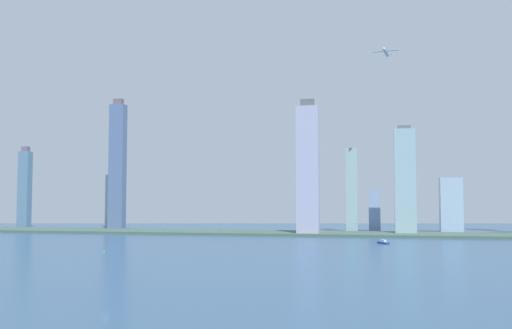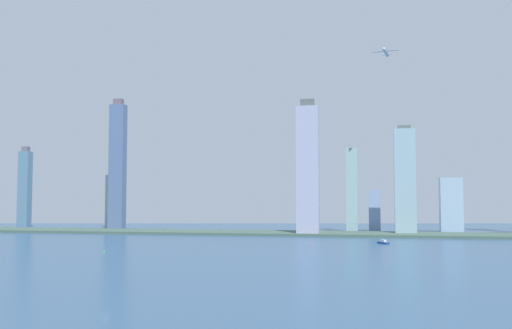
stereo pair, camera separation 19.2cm
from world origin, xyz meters
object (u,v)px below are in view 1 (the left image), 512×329
(channel_buoy_1, at_px, (310,244))
(skyscraper_5, at_px, (25,189))
(skyscraper_3, at_px, (115,201))
(boat_0, at_px, (383,242))
(skyscraper_2, at_px, (352,190))
(skyscraper_6, at_px, (308,169))
(skyscraper_4, at_px, (375,211))
(channel_buoy_2, at_px, (104,251))
(skyscraper_7, at_px, (405,181))
(skyscraper_0, at_px, (451,205))
(airplane, at_px, (386,52))
(skyscraper_8, at_px, (118,166))

(channel_buoy_1, bearing_deg, skyscraper_5, 153.80)
(skyscraper_3, relative_size, boat_0, 5.65)
(skyscraper_2, bearing_deg, skyscraper_6, -122.47)
(skyscraper_4, distance_m, boat_0, 213.73)
(skyscraper_3, bearing_deg, boat_0, -28.13)
(boat_0, bearing_deg, skyscraper_5, -144.08)
(skyscraper_2, height_order, skyscraper_3, skyscraper_2)
(skyscraper_2, xyz_separation_m, boat_0, (35.70, -182.48, -53.69))
(skyscraper_6, distance_m, channel_buoy_1, 156.96)
(skyscraper_3, bearing_deg, skyscraper_5, -175.90)
(channel_buoy_2, bearing_deg, skyscraper_5, 132.06)
(channel_buoy_1, bearing_deg, skyscraper_2, 81.32)
(skyscraper_7, xyz_separation_m, channel_buoy_2, (-255.25, -269.21, -63.87))
(skyscraper_0, distance_m, skyscraper_6, 201.10)
(skyscraper_0, height_order, channel_buoy_2, skyscraper_0)
(skyscraper_3, relative_size, skyscraper_6, 0.52)
(skyscraper_5, relative_size, channel_buoy_2, 63.12)
(skyscraper_0, bearing_deg, skyscraper_4, 170.06)
(skyscraper_5, bearing_deg, skyscraper_0, 0.20)
(boat_0, height_order, airplane, airplane)
(boat_0, bearing_deg, channel_buoy_2, -93.07)
(airplane, bearing_deg, channel_buoy_2, -33.48)
(skyscraper_2, relative_size, skyscraper_5, 0.90)
(skyscraper_5, distance_m, boat_0, 558.98)
(skyscraper_7, bearing_deg, skyscraper_6, -165.29)
(skyscraper_3, distance_m, skyscraper_5, 143.09)
(skyscraper_2, xyz_separation_m, skyscraper_6, (-49.33, -77.53, 23.91))
(airplane, bearing_deg, skyscraper_7, 137.86)
(boat_0, distance_m, channel_buoy_2, 262.98)
(skyscraper_6, bearing_deg, boat_0, -50.98)
(skyscraper_2, height_order, skyscraper_7, skyscraper_7)
(skyscraper_0, relative_size, skyscraper_2, 0.64)
(skyscraper_2, bearing_deg, skyscraper_0, 5.77)
(skyscraper_2, distance_m, airplane, 182.18)
(channel_buoy_2, distance_m, airplane, 407.98)
(skyscraper_4, height_order, channel_buoy_1, skyscraper_4)
(skyscraper_2, xyz_separation_m, skyscraper_7, (64.84, -47.55, 9.75))
(skyscraper_2, relative_size, skyscraper_7, 0.83)
(skyscraper_7, bearing_deg, channel_buoy_2, -133.48)
(skyscraper_4, bearing_deg, skyscraper_2, -134.31)
(skyscraper_7, bearing_deg, skyscraper_2, 143.75)
(skyscraper_5, xyz_separation_m, skyscraper_6, (436.41, -88.05, 20.14))
(skyscraper_5, bearing_deg, boat_0, -20.31)
(skyscraper_8, relative_size, airplane, 5.46)
(skyscraper_8, xyz_separation_m, airplane, (364.19, -42.08, 130.80))
(skyscraper_7, xyz_separation_m, airplane, (-21.10, -16.78, 154.99))
(skyscraper_4, relative_size, skyscraper_5, 0.45)
(skyscraper_0, bearing_deg, skyscraper_6, -152.66)
(skyscraper_3, height_order, skyscraper_8, skyscraper_8)
(skyscraper_8, bearing_deg, skyscraper_2, 3.97)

